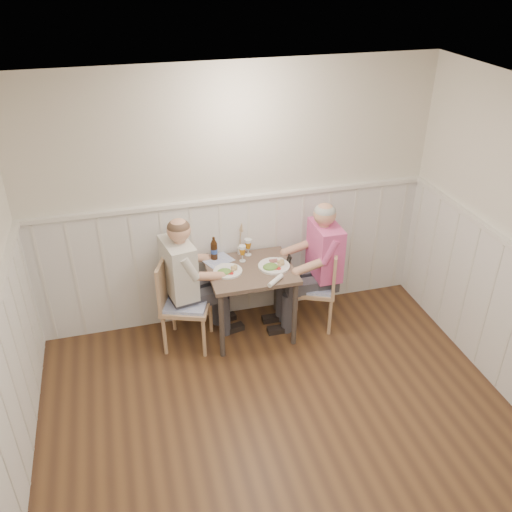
# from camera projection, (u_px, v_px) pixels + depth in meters

# --- Properties ---
(ground_plane) EXTENTS (4.50, 4.50, 0.00)m
(ground_plane) POSITION_uv_depth(u_px,v_px,m) (306.00, 480.00, 4.02)
(ground_plane) COLOR #442C1B
(room_shell) EXTENTS (4.04, 4.54, 2.60)m
(room_shell) POSITION_uv_depth(u_px,v_px,m) (317.00, 315.00, 3.25)
(room_shell) COLOR silver
(room_shell) RESTS_ON ground
(wainscot) EXTENTS (4.00, 4.49, 1.34)m
(wainscot) POSITION_uv_depth(u_px,v_px,m) (280.00, 350.00, 4.24)
(wainscot) COLOR silver
(wainscot) RESTS_ON ground
(dining_table) EXTENTS (0.82, 0.70, 0.75)m
(dining_table) POSITION_uv_depth(u_px,v_px,m) (251.00, 278.00, 5.24)
(dining_table) COLOR #4E453A
(dining_table) RESTS_ON ground
(chair_right) EXTENTS (0.56, 0.56, 0.90)m
(chair_right) POSITION_uv_depth(u_px,v_px,m) (320.00, 283.00, 5.45)
(chair_right) COLOR tan
(chair_right) RESTS_ON ground
(chair_left) EXTENTS (0.57, 0.57, 0.94)m
(chair_left) POSITION_uv_depth(u_px,v_px,m) (180.00, 300.00, 5.16)
(chair_left) COLOR tan
(chair_left) RESTS_ON ground
(man_in_pink) EXTENTS (0.63, 0.44, 1.37)m
(man_in_pink) POSITION_uv_depth(u_px,v_px,m) (319.00, 274.00, 5.45)
(man_in_pink) COLOR #3F3F47
(man_in_pink) RESTS_ON ground
(diner_cream) EXTENTS (0.68, 0.49, 1.36)m
(diner_cream) POSITION_uv_depth(u_px,v_px,m) (185.00, 291.00, 5.18)
(diner_cream) COLOR #3F3F47
(diner_cream) RESTS_ON ground
(plate_man) EXTENTS (0.31, 0.31, 0.08)m
(plate_man) POSITION_uv_depth(u_px,v_px,m) (273.00, 265.00, 5.19)
(plate_man) COLOR white
(plate_man) RESTS_ON dining_table
(plate_diner) EXTENTS (0.28, 0.28, 0.07)m
(plate_diner) POSITION_uv_depth(u_px,v_px,m) (227.00, 271.00, 5.11)
(plate_diner) COLOR white
(plate_diner) RESTS_ON dining_table
(beer_glass_a) EXTENTS (0.07, 0.07, 0.18)m
(beer_glass_a) POSITION_uv_depth(u_px,v_px,m) (248.00, 245.00, 5.36)
(beer_glass_a) COLOR silver
(beer_glass_a) RESTS_ON dining_table
(beer_glass_b) EXTENTS (0.07, 0.07, 0.17)m
(beer_glass_b) POSITION_uv_depth(u_px,v_px,m) (242.00, 251.00, 5.25)
(beer_glass_b) COLOR silver
(beer_glass_b) RESTS_ON dining_table
(beer_bottle) EXTENTS (0.07, 0.07, 0.24)m
(beer_bottle) POSITION_uv_depth(u_px,v_px,m) (214.00, 250.00, 5.29)
(beer_bottle) COLOR black
(beer_bottle) RESTS_ON dining_table
(rolled_napkin) EXTENTS (0.19, 0.17, 0.05)m
(rolled_napkin) POSITION_uv_depth(u_px,v_px,m) (276.00, 281.00, 4.96)
(rolled_napkin) COLOR white
(rolled_napkin) RESTS_ON dining_table
(grass_vase) EXTENTS (0.04, 0.04, 0.35)m
(grass_vase) POSITION_uv_depth(u_px,v_px,m) (239.00, 240.00, 5.36)
(grass_vase) COLOR silver
(grass_vase) RESTS_ON dining_table
(gingham_mat) EXTENTS (0.33, 0.30, 0.01)m
(gingham_mat) POSITION_uv_depth(u_px,v_px,m) (218.00, 260.00, 5.32)
(gingham_mat) COLOR #576DBB
(gingham_mat) RESTS_ON dining_table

